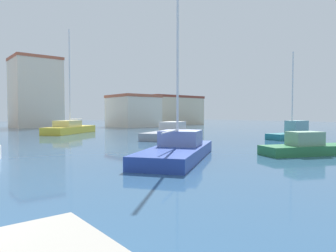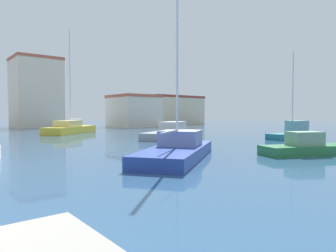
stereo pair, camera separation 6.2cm
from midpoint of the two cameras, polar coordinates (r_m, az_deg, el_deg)
water at (r=29.16m, az=-10.81°, el=-2.43°), size 160.00×160.00×0.00m
sailboat_teal_inner_mooring at (r=31.20m, az=22.60°, el=-1.07°), size 5.68×2.42×8.20m
motorboat_grey_behind_lamppost at (r=30.06m, az=0.58°, el=-1.22°), size 8.52×6.53×1.59m
sailboat_yellow_center_channel at (r=38.79m, az=-17.87°, el=-0.40°), size 8.26×7.36×12.57m
motorboat_green_distant_north at (r=19.55m, az=24.77°, el=-3.62°), size 5.87×3.91×1.35m
sailboat_blue_near_pier at (r=16.27m, az=1.97°, el=-4.32°), size 8.31×6.98×9.72m
waterfront_apartments at (r=59.19m, az=-23.51°, el=5.76°), size 7.71×7.86×12.27m
warehouse_block at (r=56.67m, az=-6.48°, el=2.84°), size 7.51×8.37×5.84m
yacht_club at (r=67.25m, az=1.08°, el=2.99°), size 13.56×6.26×6.35m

